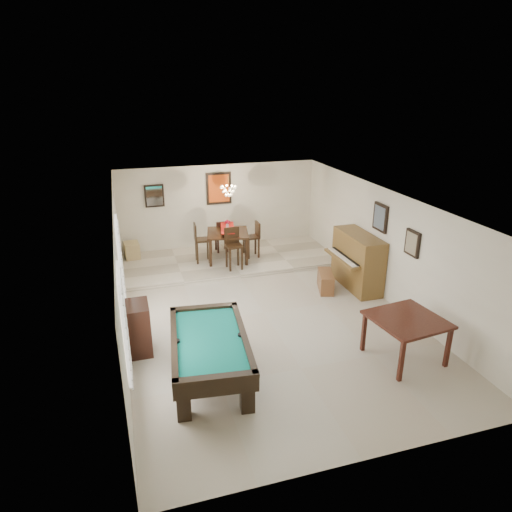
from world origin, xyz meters
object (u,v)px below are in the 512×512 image
dining_chair_south (234,249)px  pool_table (210,359)px  flower_vase (227,224)px  dining_chair_west (202,243)px  dining_table (228,244)px  piano_bench (326,281)px  upright_piano (352,262)px  dining_chair_east (252,240)px  dining_chair_north (221,236)px  corner_bench (132,250)px  square_table (405,338)px  apothecary_chest (138,328)px  chandelier (228,187)px

dining_chair_south → pool_table: bearing=-113.1°
flower_vase → dining_chair_west: flower_vase is taller
dining_table → piano_bench: bearing=-52.0°
upright_piano → dining_chair_east: (-1.85, 2.50, -0.06)m
upright_piano → dining_chair_north: size_ratio=1.74×
upright_piano → dining_chair_west: (-3.30, 2.52, -0.02)m
dining_chair_west → dining_chair_east: 1.44m
piano_bench → dining_chair_east: (-1.19, 2.47, 0.40)m
flower_vase → dining_chair_west: 0.88m
dining_chair_north → dining_chair_west: dining_chair_west is taller
piano_bench → corner_bench: bearing=143.3°
square_table → upright_piano: bearing=80.1°
apothecary_chest → chandelier: bearing=55.4°
flower_vase → dining_chair_east: flower_vase is taller
apothecary_chest → dining_chair_south: bearing=50.3°
upright_piano → chandelier: bearing=135.0°
square_table → dining_chair_south: 5.33m
piano_bench → corner_bench: 5.64m
upright_piano → flower_vase: upright_piano is taller
corner_bench → square_table: bearing=-54.7°
apothecary_chest → dining_chair_east: size_ratio=0.98×
corner_bench → upright_piano: bearing=-33.2°
pool_table → apothecary_chest: bearing=138.3°
flower_vase → upright_piano: bearing=-43.8°
square_table → piano_bench: bearing=92.1°
dining_table → flower_vase: size_ratio=4.86×
piano_bench → dining_chair_north: 3.73m
square_table → corner_bench: square_table is taller
piano_bench → dining_chair_north: bearing=121.4°
square_table → dining_chair_east: 5.81m
dining_chair_east → flower_vase: bearing=-89.3°
dining_table → flower_vase: bearing=0.0°
flower_vase → corner_bench: bearing=160.5°
upright_piano → corner_bench: (-5.19, 3.40, -0.35)m
piano_bench → dining_table: bearing=128.0°
dining_chair_south → piano_bench: bearing=-46.4°
apothecary_chest → flower_vase: bearing=55.7°
chandelier → square_table: bearing=-70.9°
dining_table → chandelier: (0.06, 0.04, 1.61)m
piano_bench → chandelier: chandelier is taller
pool_table → apothecary_chest: apothecary_chest is taller
pool_table → apothecary_chest: 1.69m
dining_chair_south → dining_chair_west: 1.04m
pool_table → square_table: (3.59, -0.43, 0.03)m
flower_vase → corner_bench: flower_vase is taller
dining_table → dining_chair_east: size_ratio=1.11×
dining_chair_south → dining_chair_north: (-0.03, 1.43, -0.08)m
dining_chair_west → dining_table: bearing=-89.6°
dining_chair_south → chandelier: chandelier is taller
piano_bench → dining_table: dining_table is taller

